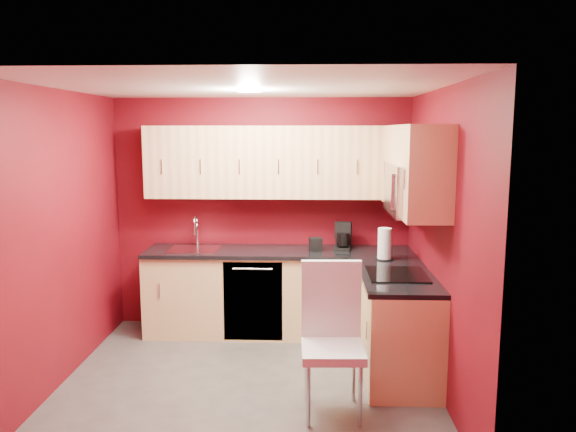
# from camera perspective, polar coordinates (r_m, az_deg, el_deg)

# --- Properties ---
(floor) EXTENTS (3.20, 3.20, 0.00)m
(floor) POSITION_cam_1_polar(r_m,az_deg,el_deg) (5.08, -4.03, -16.42)
(floor) COLOR #52504D
(floor) RESTS_ON ground
(ceiling) EXTENTS (3.20, 3.20, 0.00)m
(ceiling) POSITION_cam_1_polar(r_m,az_deg,el_deg) (4.61, -4.36, 12.98)
(ceiling) COLOR white
(ceiling) RESTS_ON wall_back
(wall_back) EXTENTS (3.20, 0.00, 3.20)m
(wall_back) POSITION_cam_1_polar(r_m,az_deg,el_deg) (6.16, -2.64, 0.25)
(wall_back) COLOR maroon
(wall_back) RESTS_ON floor
(wall_front) EXTENTS (3.20, 0.00, 3.20)m
(wall_front) POSITION_cam_1_polar(r_m,az_deg,el_deg) (3.24, -7.16, -7.57)
(wall_front) COLOR maroon
(wall_front) RESTS_ON floor
(wall_left) EXTENTS (0.00, 3.00, 3.00)m
(wall_left) POSITION_cam_1_polar(r_m,az_deg,el_deg) (5.12, -22.31, -2.13)
(wall_left) COLOR maroon
(wall_left) RESTS_ON floor
(wall_right) EXTENTS (0.00, 3.00, 3.00)m
(wall_right) POSITION_cam_1_polar(r_m,az_deg,el_deg) (4.78, 15.26, -2.51)
(wall_right) COLOR maroon
(wall_right) RESTS_ON floor
(base_cabinets_back) EXTENTS (2.80, 0.60, 0.87)m
(base_cabinets_back) POSITION_cam_1_polar(r_m,az_deg,el_deg) (6.03, -0.91, -7.87)
(base_cabinets_back) COLOR #E3C782
(base_cabinets_back) RESTS_ON floor
(base_cabinets_right) EXTENTS (0.60, 1.30, 0.87)m
(base_cabinets_right) POSITION_cam_1_polar(r_m,az_deg,el_deg) (5.17, 10.97, -10.86)
(base_cabinets_right) COLOR #E3C782
(base_cabinets_right) RESTS_ON floor
(countertop_back) EXTENTS (2.80, 0.63, 0.04)m
(countertop_back) POSITION_cam_1_polar(r_m,az_deg,el_deg) (5.90, -0.93, -3.67)
(countertop_back) COLOR black
(countertop_back) RESTS_ON base_cabinets_back
(countertop_right) EXTENTS (0.63, 1.27, 0.04)m
(countertop_right) POSITION_cam_1_polar(r_m,az_deg,el_deg) (5.03, 10.97, -6.03)
(countertop_right) COLOR black
(countertop_right) RESTS_ON base_cabinets_right
(upper_cabinets_back) EXTENTS (2.80, 0.35, 0.75)m
(upper_cabinets_back) POSITION_cam_1_polar(r_m,az_deg,el_deg) (5.91, -0.88, 5.51)
(upper_cabinets_back) COLOR #E7C083
(upper_cabinets_back) RESTS_ON wall_back
(upper_cabinets_right) EXTENTS (0.35, 1.55, 0.75)m
(upper_cabinets_right) POSITION_cam_1_polar(r_m,az_deg,el_deg) (5.10, 12.51, 5.50)
(upper_cabinets_right) COLOR #E7C083
(upper_cabinets_right) RESTS_ON wall_right
(microwave) EXTENTS (0.42, 0.76, 0.42)m
(microwave) POSITION_cam_1_polar(r_m,az_deg,el_deg) (4.87, 12.56, 2.68)
(microwave) COLOR silver
(microwave) RESTS_ON upper_cabinets_right
(cooktop) EXTENTS (0.50, 0.55, 0.01)m
(cooktop) POSITION_cam_1_polar(r_m,az_deg,el_deg) (4.98, 10.99, -5.85)
(cooktop) COLOR black
(cooktop) RESTS_ON countertop_right
(sink) EXTENTS (0.52, 0.42, 0.35)m
(sink) POSITION_cam_1_polar(r_m,az_deg,el_deg) (6.02, -9.52, -3.01)
(sink) COLOR silver
(sink) RESTS_ON countertop_back
(dishwasher_front) EXTENTS (0.60, 0.02, 0.82)m
(dishwasher_front) POSITION_cam_1_polar(r_m,az_deg,el_deg) (5.77, -3.58, -8.65)
(dishwasher_front) COLOR black
(dishwasher_front) RESTS_ON base_cabinets_back
(downlight) EXTENTS (0.20, 0.20, 0.01)m
(downlight) POSITION_cam_1_polar(r_m,az_deg,el_deg) (4.91, -3.95, 12.55)
(downlight) COLOR white
(downlight) RESTS_ON ceiling
(coffee_maker) EXTENTS (0.20, 0.25, 0.28)m
(coffee_maker) POSITION_cam_1_polar(r_m,az_deg,el_deg) (5.93, 5.56, -2.06)
(coffee_maker) COLOR black
(coffee_maker) RESTS_ON countertop_back
(napkin_holder) EXTENTS (0.14, 0.14, 0.14)m
(napkin_holder) POSITION_cam_1_polar(r_m,az_deg,el_deg) (5.85, 2.83, -2.90)
(napkin_holder) COLOR black
(napkin_holder) RESTS_ON countertop_back
(paper_towel) EXTENTS (0.22, 0.22, 0.31)m
(paper_towel) POSITION_cam_1_polar(r_m,az_deg,el_deg) (5.52, 9.78, -2.81)
(paper_towel) COLOR silver
(paper_towel) RESTS_ON countertop_right
(dining_chair) EXTENTS (0.48, 0.50, 1.15)m
(dining_chair) POSITION_cam_1_polar(r_m,az_deg,el_deg) (4.34, 4.56, -12.61)
(dining_chair) COLOR silver
(dining_chair) RESTS_ON floor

